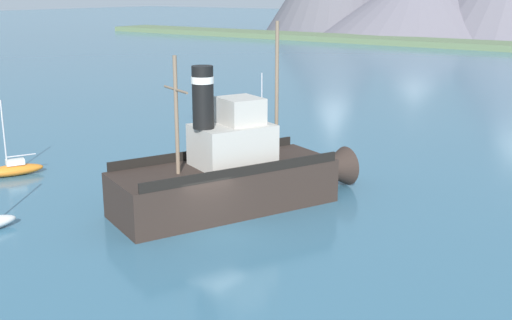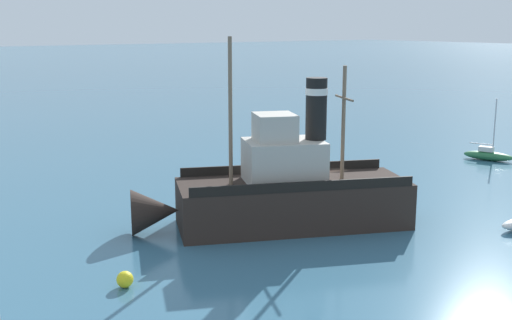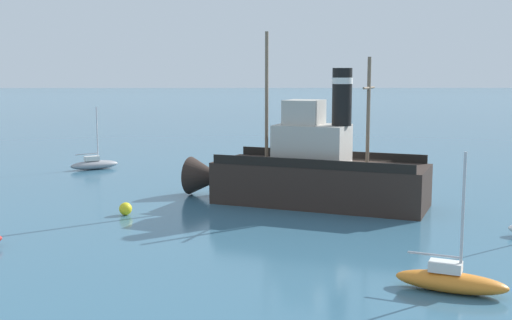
# 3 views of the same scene
# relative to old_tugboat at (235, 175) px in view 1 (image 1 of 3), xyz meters

# --- Properties ---
(ground_plane) EXTENTS (600.00, 600.00, 0.00)m
(ground_plane) POSITION_rel_old_tugboat_xyz_m (1.35, -3.47, -1.83)
(ground_plane) COLOR #38667F
(old_tugboat) EXTENTS (8.70, 14.58, 9.90)m
(old_tugboat) POSITION_rel_old_tugboat_xyz_m (0.00, 0.00, 0.00)
(old_tugboat) COLOR #2D231E
(old_tugboat) RESTS_ON ground
(sailboat_orange) EXTENTS (2.60, 3.91, 4.90)m
(sailboat_orange) POSITION_rel_old_tugboat_xyz_m (-15.18, -3.43, -1.40)
(sailboat_orange) COLOR orange
(sailboat_orange) RESTS_ON ground
(sailboat_red) EXTENTS (2.28, 3.95, 4.90)m
(sailboat_red) POSITION_rel_old_tugboat_xyz_m (-9.62, 16.11, -1.40)
(sailboat_red) COLOR #B22823
(sailboat_red) RESTS_ON ground
(sailboat_navy) EXTENTS (3.90, 2.64, 4.90)m
(sailboat_navy) POSITION_rel_old_tugboat_xyz_m (-17.28, 17.78, -1.40)
(sailboat_navy) COLOR navy
(sailboat_navy) RESTS_ON ground
(mooring_buoy) EXTENTS (0.69, 0.69, 0.69)m
(mooring_buoy) POSITION_rel_old_tugboat_xyz_m (-2.89, 10.11, -1.49)
(mooring_buoy) COLOR yellow
(mooring_buoy) RESTS_ON ground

